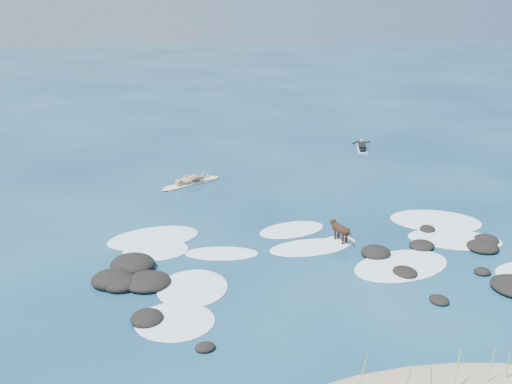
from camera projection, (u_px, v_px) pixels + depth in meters
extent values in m
plane|color=#0A2642|center=(322.00, 255.00, 18.47)|extent=(160.00, 160.00, 0.00)
cylinder|color=#93AE54|center=(407.00, 384.00, 11.54)|extent=(0.04, 0.21, 0.85)
cylinder|color=#93AE54|center=(431.00, 381.00, 11.65)|extent=(0.16, 0.17, 0.80)
cylinder|color=#93AE54|center=(491.00, 367.00, 11.97)|extent=(0.07, 0.07, 0.98)
cylinder|color=#93AE54|center=(456.00, 375.00, 11.63)|extent=(0.23, 0.22, 1.07)
cylinder|color=#93AE54|center=(361.00, 380.00, 11.45)|extent=(0.26, 0.08, 1.11)
cylinder|color=#93AE54|center=(508.00, 366.00, 12.12)|extent=(0.09, 0.11, 0.81)
ellipsoid|color=black|center=(405.00, 272.00, 17.20)|extent=(0.83, 0.91, 0.25)
ellipsoid|color=black|center=(121.00, 283.00, 16.46)|extent=(1.20, 1.19, 0.43)
ellipsoid|color=black|center=(439.00, 300.00, 15.67)|extent=(0.58, 0.65, 0.20)
ellipsoid|color=black|center=(487.00, 240.00, 19.48)|extent=(0.89, 0.95, 0.26)
ellipsoid|color=black|center=(148.00, 282.00, 16.55)|extent=(1.47, 1.38, 0.41)
ellipsoid|color=black|center=(205.00, 347.00, 13.57)|extent=(0.54, 0.46, 0.20)
ellipsoid|color=black|center=(482.00, 272.00, 17.25)|extent=(0.61, 0.59, 0.22)
ellipsoid|color=black|center=(113.00, 280.00, 16.60)|extent=(1.37, 1.23, 0.53)
ellipsoid|color=black|center=(422.00, 245.00, 19.02)|extent=(1.14, 1.11, 0.27)
ellipsoid|color=black|center=(427.00, 229.00, 20.34)|extent=(0.81, 0.86, 0.24)
ellipsoid|color=black|center=(483.00, 247.00, 18.88)|extent=(1.06, 1.07, 0.34)
ellipsoid|color=black|center=(147.00, 318.00, 14.72)|extent=(0.96, 0.97, 0.34)
ellipsoid|color=black|center=(133.00, 265.00, 17.52)|extent=(1.83, 1.80, 0.56)
ellipsoid|color=black|center=(376.00, 253.00, 18.42)|extent=(1.15, 1.13, 0.40)
ellipsoid|color=white|center=(154.00, 238.00, 19.76)|extent=(3.52, 2.50, 0.12)
ellipsoid|color=white|center=(310.00, 247.00, 19.01)|extent=(2.92, 1.53, 0.12)
ellipsoid|color=white|center=(401.00, 266.00, 17.75)|extent=(3.72, 2.80, 0.12)
ellipsoid|color=white|center=(193.00, 288.00, 16.41)|extent=(2.62, 2.78, 0.12)
ellipsoid|color=white|center=(156.00, 250.00, 18.85)|extent=(2.35, 1.96, 0.12)
ellipsoid|color=white|center=(175.00, 321.00, 14.73)|extent=(2.51, 2.40, 0.12)
ellipsoid|color=white|center=(436.00, 221.00, 21.24)|extent=(3.92, 3.31, 0.12)
ellipsoid|color=white|center=(455.00, 239.00, 19.64)|extent=(3.60, 2.81, 0.12)
ellipsoid|color=white|center=(222.00, 253.00, 18.57)|extent=(2.58, 1.52, 0.12)
ellipsoid|color=white|center=(292.00, 230.00, 20.43)|extent=(2.79, 1.97, 0.12)
ellipsoid|color=white|center=(339.00, 241.00, 19.48)|extent=(1.10, 0.90, 0.12)
cube|color=beige|center=(191.00, 183.00, 25.31)|extent=(2.48, 1.75, 0.09)
ellipsoid|color=beige|center=(214.00, 177.00, 26.12)|extent=(0.59, 0.51, 0.09)
ellipsoid|color=beige|center=(167.00, 189.00, 24.51)|extent=(0.59, 0.51, 0.09)
imported|color=tan|center=(191.00, 164.00, 25.03)|extent=(0.65, 0.73, 1.67)
cube|color=white|center=(362.00, 148.00, 31.00)|extent=(1.05, 2.06, 0.07)
ellipsoid|color=white|center=(361.00, 144.00, 31.94)|extent=(0.36, 0.49, 0.08)
cube|color=black|center=(362.00, 146.00, 30.95)|extent=(0.73, 1.29, 0.20)
sphere|color=tan|center=(361.00, 141.00, 31.59)|extent=(0.27, 0.27, 0.21)
cylinder|color=black|center=(356.00, 142.00, 31.78)|extent=(0.51, 0.13, 0.23)
cylinder|color=black|center=(366.00, 142.00, 31.73)|extent=(0.44, 0.39, 0.23)
cube|color=black|center=(363.00, 150.00, 30.32)|extent=(0.45, 0.58, 0.13)
cylinder|color=black|center=(341.00, 229.00, 19.22)|extent=(0.47, 0.65, 0.29)
sphere|color=black|center=(336.00, 227.00, 19.44)|extent=(0.38, 0.38, 0.30)
sphere|color=black|center=(346.00, 232.00, 19.01)|extent=(0.35, 0.35, 0.27)
sphere|color=black|center=(333.00, 222.00, 19.54)|extent=(0.27, 0.27, 0.21)
cone|color=black|center=(331.00, 221.00, 19.65)|extent=(0.15, 0.16, 0.11)
cone|color=black|center=(332.00, 220.00, 19.48)|extent=(0.12, 0.10, 0.10)
cone|color=black|center=(335.00, 220.00, 19.54)|extent=(0.12, 0.10, 0.10)
cylinder|color=black|center=(335.00, 236.00, 19.45)|extent=(0.09, 0.09, 0.39)
cylinder|color=black|center=(339.00, 235.00, 19.53)|extent=(0.09, 0.09, 0.39)
cylinder|color=black|center=(343.00, 240.00, 19.12)|extent=(0.09, 0.09, 0.39)
cylinder|color=black|center=(346.00, 239.00, 19.20)|extent=(0.09, 0.09, 0.39)
cylinder|color=black|center=(349.00, 232.00, 18.89)|extent=(0.14, 0.28, 0.17)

